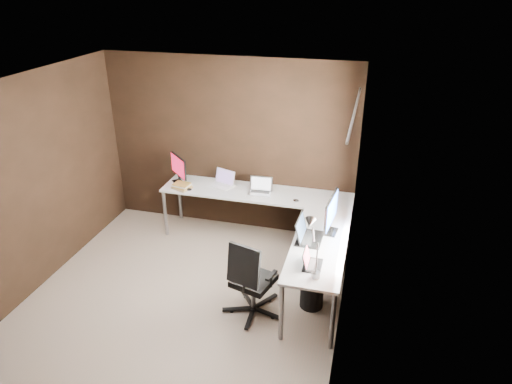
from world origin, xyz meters
TOP-DOWN VIEW (x-y plane):
  - room at (0.34, 0.07)m, footprint 3.60×3.60m
  - desk at (0.84, 1.04)m, footprint 2.65×2.25m
  - drawer_pedestal at (1.43, 1.15)m, footprint 0.42×0.50m
  - monitor_left at (-0.68, 1.52)m, footprint 0.36×0.34m
  - monitor_right at (1.58, 0.67)m, footprint 0.16×0.56m
  - laptop_white at (-0.04, 1.59)m, footprint 0.38×0.33m
  - laptop_silver at (0.54, 1.49)m, footprint 0.33×0.24m
  - laptop_black_big at (1.34, 0.45)m, footprint 0.30×0.41m
  - laptop_black_small at (1.46, -0.07)m, footprint 0.19×0.27m
  - book_stack at (-0.56, 1.34)m, footprint 0.30×0.27m
  - mouse_left at (-0.45, 1.30)m, footprint 0.09×0.06m
  - mouse_corner at (1.06, 1.35)m, footprint 0.09×0.07m
  - desk_lamp at (1.48, -0.19)m, footprint 0.20×0.23m
  - office_chair at (0.84, -0.09)m, footprint 0.53×0.56m
  - wastebasket at (1.47, 0.20)m, footprint 0.28×0.28m

SIDE VIEW (x-z plane):
  - wastebasket at x=1.47m, z-range 0.00..0.31m
  - office_chair at x=0.84m, z-range -0.20..0.75m
  - drawer_pedestal at x=1.43m, z-range 0.00..0.60m
  - desk at x=0.84m, z-range 0.31..1.04m
  - mouse_corner at x=1.06m, z-range 0.73..0.76m
  - mouse_left at x=-0.45m, z-range 0.73..0.77m
  - book_stack at x=-0.56m, z-range 0.73..0.81m
  - laptop_black_small at x=1.46m, z-range 0.68..0.86m
  - laptop_silver at x=0.54m, z-range 0.67..0.88m
  - laptop_white at x=-0.04m, z-range 0.67..0.89m
  - laptop_black_big at x=1.34m, z-range 0.65..0.92m
  - monitor_left at x=-0.68m, z-range 0.76..1.16m
  - monitor_right at x=1.58m, z-range 0.76..1.22m
  - desk_lamp at x=1.48m, z-range 0.81..1.44m
  - room at x=0.34m, z-range 0.03..2.53m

